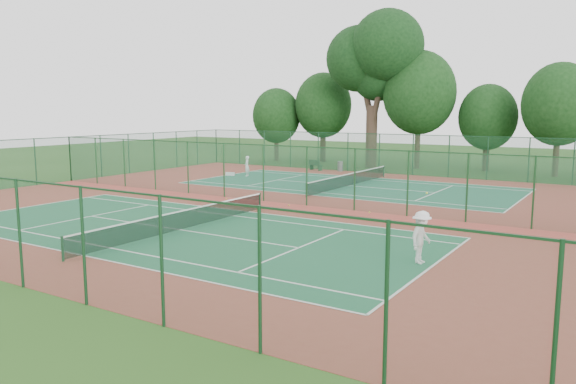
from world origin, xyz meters
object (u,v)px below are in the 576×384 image
(player_near, at_px, (421,237))
(trash_bin, at_px, (340,166))
(player_far, at_px, (247,166))
(bench, at_px, (315,165))
(kit_bag, at_px, (230,174))
(big_tree, at_px, (375,57))

(player_near, bearing_deg, trash_bin, 37.94)
(player_far, distance_m, trash_bin, 9.11)
(bench, bearing_deg, kit_bag, -98.43)
(trash_bin, xyz_separation_m, big_tree, (1.05, 4.90, 10.02))
(player_near, height_order, bench, player_near)
(trash_bin, relative_size, big_tree, 0.06)
(bench, distance_m, kit_bag, 8.57)
(player_near, xyz_separation_m, trash_bin, (-16.48, 26.06, -0.53))
(player_far, bearing_deg, bench, 138.70)
(player_far, xyz_separation_m, big_tree, (5.94, 12.57, 9.61))
(player_far, relative_size, kit_bag, 2.29)
(trash_bin, bearing_deg, big_tree, 77.91)
(player_far, distance_m, bench, 7.62)
(kit_bag, xyz_separation_m, big_tree, (7.45, 12.94, 10.33))
(player_near, bearing_deg, bench, 41.98)
(kit_bag, bearing_deg, player_far, -2.27)
(big_tree, bearing_deg, bench, -121.93)
(player_near, xyz_separation_m, big_tree, (-15.43, 30.96, 9.49))
(kit_bag, bearing_deg, player_near, -54.20)
(trash_bin, distance_m, big_tree, 11.20)
(player_far, bearing_deg, trash_bin, 125.93)
(player_near, distance_m, big_tree, 35.87)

